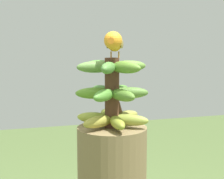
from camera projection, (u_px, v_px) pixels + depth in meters
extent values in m
cylinder|color=#4C2D1E|center=(112.00, 93.00, 1.35)|extent=(0.05, 0.05, 0.25)
ellipsoid|color=#98A338|center=(95.00, 118.00, 1.39)|extent=(0.14, 0.11, 0.04)
ellipsoid|color=#9D9538|center=(99.00, 122.00, 1.32)|extent=(0.14, 0.10, 0.04)
ellipsoid|color=olive|center=(116.00, 123.00, 1.31)|extent=(0.05, 0.14, 0.04)
ellipsoid|color=#96A340|center=(129.00, 120.00, 1.35)|extent=(0.14, 0.11, 0.04)
ellipsoid|color=#9A963F|center=(124.00, 116.00, 1.41)|extent=(0.14, 0.10, 0.04)
ellipsoid|color=olive|center=(108.00, 115.00, 1.43)|extent=(0.05, 0.14, 0.04)
ellipsoid|color=#508B39|center=(103.00, 91.00, 1.40)|extent=(0.08, 0.15, 0.04)
ellipsoid|color=#5A8C29|center=(95.00, 93.00, 1.35)|extent=(0.15, 0.07, 0.04)
ellipsoid|color=#528E35|center=(104.00, 95.00, 1.30)|extent=(0.13, 0.13, 0.04)
ellipsoid|color=#557E2E|center=(122.00, 95.00, 1.30)|extent=(0.08, 0.15, 0.04)
ellipsoid|color=#567F34|center=(129.00, 93.00, 1.36)|extent=(0.15, 0.07, 0.04)
ellipsoid|color=#4B832E|center=(119.00, 91.00, 1.41)|extent=(0.13, 0.13, 0.04)
ellipsoid|color=#4B7D36|center=(108.00, 68.00, 1.28)|extent=(0.10, 0.14, 0.04)
ellipsoid|color=#5A852E|center=(125.00, 67.00, 1.30)|extent=(0.11, 0.14, 0.04)
ellipsoid|color=olive|center=(127.00, 66.00, 1.36)|extent=(0.14, 0.04, 0.04)
ellipsoid|color=#508C2C|center=(115.00, 65.00, 1.40)|extent=(0.10, 0.14, 0.04)
ellipsoid|color=#4F8B35|center=(100.00, 66.00, 1.38)|extent=(0.11, 0.14, 0.04)
ellipsoid|color=#5B853C|center=(96.00, 67.00, 1.32)|extent=(0.14, 0.04, 0.04)
cone|color=#4C2D1E|center=(111.00, 97.00, 1.39)|extent=(0.04, 0.04, 0.06)
cone|color=brown|center=(118.00, 104.00, 1.39)|extent=(0.04, 0.04, 0.06)
cylinder|color=#C68933|center=(110.00, 55.00, 1.35)|extent=(0.01, 0.01, 0.02)
cylinder|color=#C68933|center=(119.00, 55.00, 1.34)|extent=(0.00, 0.01, 0.02)
ellipsoid|color=orange|center=(115.00, 44.00, 1.34)|extent=(0.09, 0.11, 0.05)
ellipsoid|color=olive|center=(108.00, 44.00, 1.35)|extent=(0.04, 0.07, 0.03)
ellipsoid|color=olive|center=(122.00, 44.00, 1.34)|extent=(0.04, 0.07, 0.03)
cube|color=olive|center=(117.00, 43.00, 1.41)|extent=(0.05, 0.06, 0.01)
sphere|color=orange|center=(113.00, 40.00, 1.29)|extent=(0.06, 0.06, 0.06)
sphere|color=black|center=(120.00, 39.00, 1.28)|extent=(0.01, 0.01, 0.01)
cone|color=orange|center=(112.00, 41.00, 1.25)|extent=(0.04, 0.04, 0.02)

